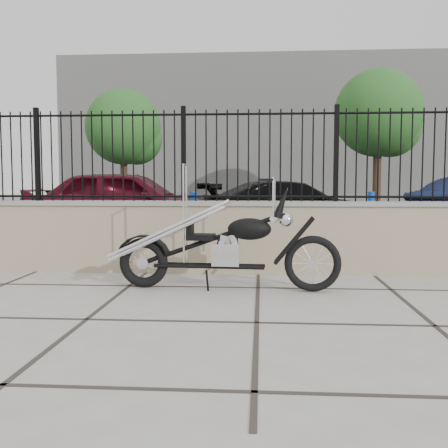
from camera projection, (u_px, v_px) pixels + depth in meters
name	position (u px, v px, depth m)	size (l,w,h in m)	color
ground_plane	(257.00, 323.00, 4.51)	(90.00, 90.00, 0.00)	#99968E
parking_lot	(260.00, 220.00, 16.94)	(30.00, 30.00, 0.00)	black
retaining_wall	(259.00, 237.00, 6.96)	(14.00, 0.36, 0.96)	gray
iron_fence	(259.00, 155.00, 6.87)	(14.00, 0.08, 1.20)	black
background_building	(261.00, 134.00, 30.54)	(22.00, 6.00, 8.00)	beige
chopper_motorcycle	(222.00, 226.00, 5.86)	(2.40, 0.42, 1.44)	black
car_red	(128.00, 204.00, 11.29)	(1.77, 4.39, 1.50)	#470A15
car_black	(291.00, 207.00, 12.31)	(1.73, 4.26, 1.24)	black
bollard_a	(194.00, 222.00, 9.01)	(0.13, 0.13, 1.05)	#0C4EB5
bollard_b	(371.00, 220.00, 9.52)	(0.12, 0.12, 1.04)	#0C18C0
tree_left	(123.00, 124.00, 20.79)	(2.99, 2.99, 5.04)	#382619
tree_right	(378.00, 109.00, 20.73)	(3.47, 3.47, 5.85)	#382619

